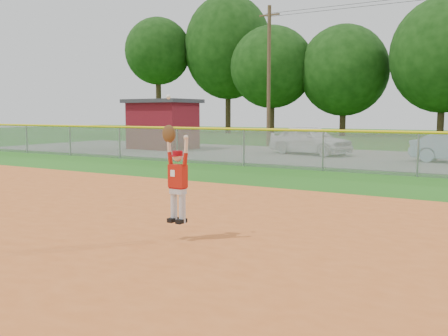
# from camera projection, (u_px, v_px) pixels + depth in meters

# --- Properties ---
(ground) EXTENTS (120.00, 120.00, 0.00)m
(ground) POSITION_uv_depth(u_px,v_px,m) (153.00, 220.00, 10.00)
(ground) COLOR #1F5B14
(ground) RESTS_ON ground
(clay_infield) EXTENTS (24.00, 16.00, 0.04)m
(clay_infield) POSITION_uv_depth(u_px,v_px,m) (26.00, 256.00, 7.43)
(clay_infield) COLOR #C55B23
(clay_infield) RESTS_ON ground
(parking_strip) EXTENTS (44.00, 10.00, 0.03)m
(parking_strip) POSITION_uv_depth(u_px,v_px,m) (366.00, 158.00, 23.68)
(parking_strip) COLOR slate
(parking_strip) RESTS_ON ground
(car_white_a) EXTENTS (4.74, 2.92, 1.51)m
(car_white_a) POSITION_uv_depth(u_px,v_px,m) (310.00, 140.00, 25.49)
(car_white_a) COLOR white
(car_white_a) RESTS_ON parking_strip
(utility_shed) EXTENTS (4.04, 3.19, 2.95)m
(utility_shed) POSITION_uv_depth(u_px,v_px,m) (163.00, 124.00, 29.52)
(utility_shed) COLOR #5E0D15
(utility_shed) RESTS_ON ground
(outfield_fence) EXTENTS (40.06, 0.10, 1.55)m
(outfield_fence) POSITION_uv_depth(u_px,v_px,m) (323.00, 147.00, 18.45)
(outfield_fence) COLOR gray
(outfield_fence) RESTS_ON ground
(power_lines) EXTENTS (19.40, 0.24, 9.00)m
(power_lines) POSITION_uv_depth(u_px,v_px,m) (415.00, 67.00, 27.79)
(power_lines) COLOR #4C3823
(power_lines) RESTS_ON ground
(ballplayer) EXTENTS (0.53, 0.23, 2.12)m
(ballplayer) POSITION_uv_depth(u_px,v_px,m) (176.00, 174.00, 8.25)
(ballplayer) COLOR silver
(ballplayer) RESTS_ON ground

